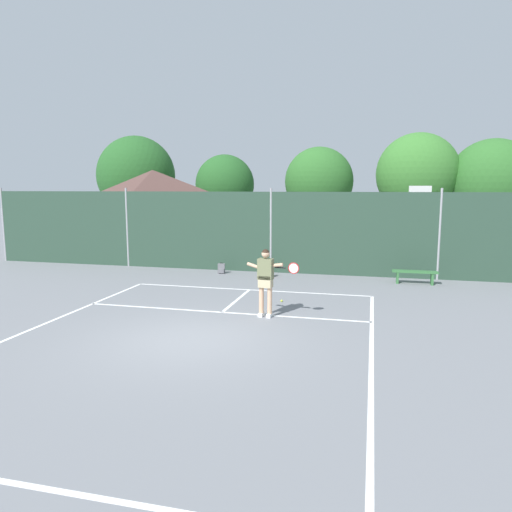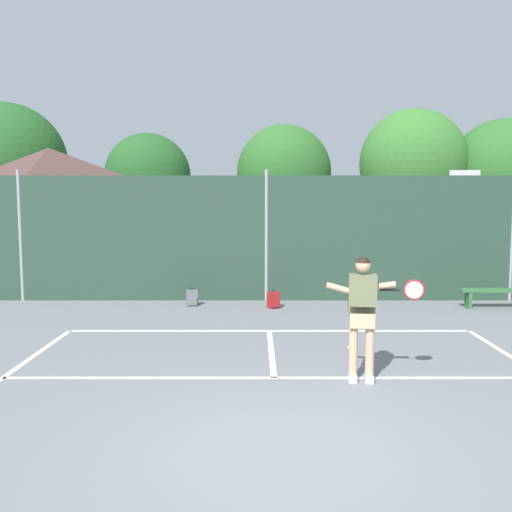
% 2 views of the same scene
% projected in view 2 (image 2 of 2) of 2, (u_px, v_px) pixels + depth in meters
% --- Properties ---
extents(ground_plane, '(120.00, 120.00, 0.00)m').
position_uv_depth(ground_plane, '(283.00, 451.00, 5.97)').
color(ground_plane, slate).
extents(court_markings, '(8.30, 11.10, 0.01)m').
position_uv_depth(court_markings, '(280.00, 427.00, 6.62)').
color(court_markings, white).
rests_on(court_markings, ground).
extents(chainlink_fence, '(26.09, 0.09, 3.46)m').
position_uv_depth(chainlink_fence, '(268.00, 238.00, 14.76)').
color(chainlink_fence, '#284233').
rests_on(chainlink_fence, ground).
extents(basketball_hoop, '(0.90, 0.67, 3.55)m').
position_uv_depth(basketball_hoop, '(464.00, 212.00, 16.66)').
color(basketball_hoop, '#284CB2').
rests_on(basketball_hoop, ground).
extents(clubhouse_building, '(6.10, 4.33, 4.38)m').
position_uv_depth(clubhouse_building, '(52.00, 212.00, 18.66)').
color(clubhouse_building, beige).
rests_on(clubhouse_building, ground).
extents(treeline_backdrop, '(25.88, 4.54, 6.74)m').
position_uv_depth(treeline_backdrop, '(266.00, 169.00, 23.59)').
color(treeline_backdrop, brown).
rests_on(treeline_backdrop, ground).
extents(tennis_player, '(1.44, 0.30, 1.85)m').
position_uv_depth(tennis_player, '(364.00, 307.00, 8.17)').
color(tennis_player, silver).
rests_on(tennis_player, ground).
extents(tennis_ball, '(0.07, 0.07, 0.07)m').
position_uv_depth(tennis_ball, '(350.00, 348.00, 10.03)').
color(tennis_ball, '#CCE033').
rests_on(tennis_ball, ground).
extents(backpack_grey, '(0.31, 0.28, 0.46)m').
position_uv_depth(backpack_grey, '(193.00, 298.00, 14.16)').
color(backpack_grey, slate).
rests_on(backpack_grey, ground).
extents(backpack_red, '(0.33, 0.33, 0.46)m').
position_uv_depth(backpack_red, '(275.00, 300.00, 13.86)').
color(backpack_red, maroon).
rests_on(backpack_red, ground).
extents(courtside_bench, '(1.60, 0.36, 0.48)m').
position_uv_depth(courtside_bench, '(494.00, 294.00, 13.80)').
color(courtside_bench, '#336B38').
rests_on(courtside_bench, ground).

